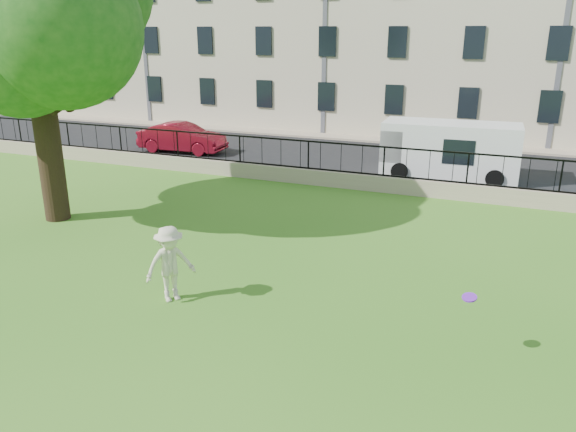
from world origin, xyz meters
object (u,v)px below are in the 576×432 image
at_px(frisbee, 469,297).
at_px(white_van, 450,150).
at_px(tree, 28,6).
at_px(man, 170,264).
at_px(red_sedan, 182,138).

distance_m(frisbee, white_van, 13.81).
height_order(tree, frisbee, tree).
relative_size(man, red_sedan, 0.40).
height_order(frisbee, red_sedan, red_sedan).
height_order(tree, man, tree).
height_order(man, red_sedan, man).
relative_size(man, frisbee, 6.49).
bearing_deg(red_sedan, white_van, -94.05).
xyz_separation_m(tree, man, (6.77, -3.57, -5.59)).
relative_size(man, white_van, 0.33).
relative_size(tree, red_sedan, 2.24).
bearing_deg(frisbee, white_van, 98.33).
height_order(man, frisbee, man).
xyz_separation_m(tree, white_van, (11.11, 10.22, -5.34)).
xyz_separation_m(frisbee, red_sedan, (-14.89, 13.83, -0.48)).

